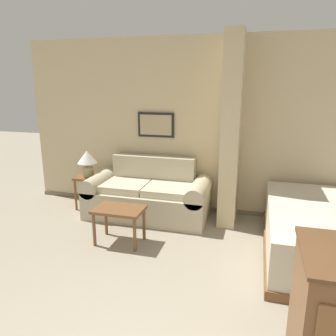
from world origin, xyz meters
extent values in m
cube|color=#CCB78E|center=(0.00, 3.79, 1.30)|extent=(6.67, 0.12, 2.60)
cube|color=#70644E|center=(0.00, 3.71, 0.03)|extent=(6.67, 0.02, 0.06)
cube|color=black|center=(-1.22, 3.71, 1.32)|extent=(0.57, 0.02, 0.38)
cube|color=tan|center=(-1.22, 3.69, 1.32)|extent=(0.50, 0.01, 0.31)
cube|color=#CCB78E|center=(-0.06, 3.43, 1.30)|extent=(0.24, 0.59, 2.60)
cube|color=#B7AD8E|center=(-1.22, 3.27, 0.21)|extent=(1.29, 0.84, 0.41)
cube|color=#B7AD8E|center=(-1.22, 3.59, 0.63)|extent=(1.29, 0.20, 0.44)
cube|color=#B7AD8E|center=(-1.99, 3.27, 0.21)|extent=(0.25, 0.84, 0.41)
cylinder|color=#B7AD8E|center=(-1.99, 3.27, 0.47)|extent=(0.28, 0.84, 0.28)
cube|color=#B7AD8E|center=(-0.45, 3.27, 0.21)|extent=(0.25, 0.84, 0.41)
cylinder|color=#B7AD8E|center=(-0.45, 3.27, 0.47)|extent=(0.28, 0.84, 0.28)
cube|color=beige|center=(-1.55, 3.22, 0.46)|extent=(0.63, 0.60, 0.10)
cube|color=beige|center=(-0.90, 3.22, 0.46)|extent=(0.63, 0.60, 0.10)
cube|color=brown|center=(-1.29, 2.38, 0.44)|extent=(0.61, 0.41, 0.04)
cylinder|color=brown|center=(-1.55, 2.22, 0.21)|extent=(0.04, 0.04, 0.42)
cylinder|color=brown|center=(-1.03, 2.22, 0.21)|extent=(0.04, 0.04, 0.42)
cylinder|color=brown|center=(-1.55, 2.54, 0.21)|extent=(0.04, 0.04, 0.42)
cylinder|color=brown|center=(-1.03, 2.54, 0.21)|extent=(0.04, 0.04, 0.42)
cube|color=brown|center=(-2.23, 3.35, 0.51)|extent=(0.37, 0.37, 0.04)
cylinder|color=brown|center=(-2.39, 3.20, 0.24)|extent=(0.04, 0.04, 0.49)
cylinder|color=brown|center=(-2.08, 3.20, 0.24)|extent=(0.04, 0.04, 0.49)
cylinder|color=brown|center=(-2.39, 3.51, 0.24)|extent=(0.04, 0.04, 0.49)
cylinder|color=brown|center=(-2.08, 3.51, 0.24)|extent=(0.04, 0.04, 0.49)
cylinder|color=tan|center=(-2.23, 3.35, 0.60)|extent=(0.17, 0.17, 0.14)
cylinder|color=tan|center=(-2.23, 3.35, 0.70)|extent=(0.02, 0.02, 0.07)
cone|color=silver|center=(-2.23, 3.35, 0.83)|extent=(0.30, 0.30, 0.19)
camera|label=1|loc=(0.29, -1.07, 1.95)|focal=35.00mm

